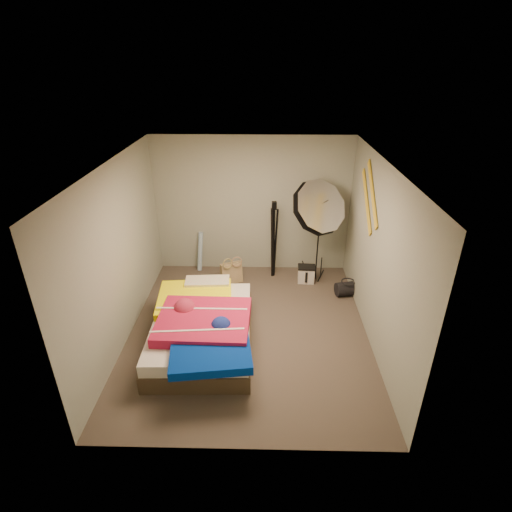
{
  "coord_description": "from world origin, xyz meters",
  "views": [
    {
      "loc": [
        0.22,
        -4.8,
        3.7
      ],
      "look_at": [
        0.1,
        0.6,
        0.95
      ],
      "focal_mm": 28.0,
      "sensor_mm": 36.0,
      "label": 1
    }
  ],
  "objects_px": {
    "tote_bag": "(232,273)",
    "wrapping_roll": "(200,252)",
    "bed": "(203,327)",
    "camera_tripod": "(274,235)",
    "photo_umbrella": "(317,208)",
    "duffel_bag": "(347,289)",
    "camera_case": "(306,275)"
  },
  "relations": [
    {
      "from": "tote_bag",
      "to": "bed",
      "type": "distance_m",
      "value": 1.75
    },
    {
      "from": "tote_bag",
      "to": "camera_case",
      "type": "xyz_separation_m",
      "value": [
        1.34,
        0.05,
        -0.05
      ]
    },
    {
      "from": "tote_bag",
      "to": "bed",
      "type": "xyz_separation_m",
      "value": [
        -0.27,
        -1.73,
        0.1
      ]
    },
    {
      "from": "tote_bag",
      "to": "camera_tripod",
      "type": "xyz_separation_m",
      "value": [
        0.75,
        0.26,
        0.64
      ]
    },
    {
      "from": "duffel_bag",
      "to": "camera_tripod",
      "type": "height_order",
      "value": "camera_tripod"
    },
    {
      "from": "duffel_bag",
      "to": "camera_tripod",
      "type": "xyz_separation_m",
      "value": [
        -1.26,
        0.64,
        0.71
      ]
    },
    {
      "from": "photo_umbrella",
      "to": "camera_tripod",
      "type": "bearing_deg",
      "value": 157.4
    },
    {
      "from": "bed",
      "to": "camera_case",
      "type": "bearing_deg",
      "value": 47.84
    },
    {
      "from": "wrapping_roll",
      "to": "duffel_bag",
      "type": "xyz_separation_m",
      "value": [
        2.63,
        -0.86,
        -0.25
      ]
    },
    {
      "from": "duffel_bag",
      "to": "photo_umbrella",
      "type": "distance_m",
      "value": 1.48
    },
    {
      "from": "camera_case",
      "to": "tote_bag",
      "type": "bearing_deg",
      "value": -174.44
    },
    {
      "from": "tote_bag",
      "to": "camera_tripod",
      "type": "height_order",
      "value": "camera_tripod"
    },
    {
      "from": "tote_bag",
      "to": "photo_umbrella",
      "type": "height_order",
      "value": "photo_umbrella"
    },
    {
      "from": "tote_bag",
      "to": "wrapping_roll",
      "type": "distance_m",
      "value": 0.81
    },
    {
      "from": "camera_case",
      "to": "bed",
      "type": "xyz_separation_m",
      "value": [
        -1.61,
        -1.78,
        0.14
      ]
    },
    {
      "from": "wrapping_roll",
      "to": "camera_case",
      "type": "height_order",
      "value": "wrapping_roll"
    },
    {
      "from": "camera_case",
      "to": "photo_umbrella",
      "type": "distance_m",
      "value": 1.3
    },
    {
      "from": "wrapping_roll",
      "to": "duffel_bag",
      "type": "bearing_deg",
      "value": -18.19
    },
    {
      "from": "tote_bag",
      "to": "wrapping_roll",
      "type": "xyz_separation_m",
      "value": [
        -0.62,
        0.48,
        0.18
      ]
    },
    {
      "from": "tote_bag",
      "to": "bed",
      "type": "height_order",
      "value": "bed"
    },
    {
      "from": "tote_bag",
      "to": "wrapping_roll",
      "type": "bearing_deg",
      "value": 117.69
    },
    {
      "from": "photo_umbrella",
      "to": "tote_bag",
      "type": "bearing_deg",
      "value": 178.95
    },
    {
      "from": "bed",
      "to": "camera_tripod",
      "type": "bearing_deg",
      "value": 63.01
    },
    {
      "from": "wrapping_roll",
      "to": "camera_tripod",
      "type": "distance_m",
      "value": 1.46
    },
    {
      "from": "wrapping_roll",
      "to": "photo_umbrella",
      "type": "distance_m",
      "value": 2.38
    },
    {
      "from": "photo_umbrella",
      "to": "bed",
      "type": "bearing_deg",
      "value": -135.1
    },
    {
      "from": "duffel_bag",
      "to": "camera_tripod",
      "type": "bearing_deg",
      "value": 141.35
    },
    {
      "from": "camera_tripod",
      "to": "photo_umbrella",
      "type": "bearing_deg",
      "value": -22.6
    },
    {
      "from": "camera_case",
      "to": "duffel_bag",
      "type": "relative_size",
      "value": 0.73
    },
    {
      "from": "duffel_bag",
      "to": "camera_case",
      "type": "bearing_deg",
      "value": 135.43
    },
    {
      "from": "camera_tripod",
      "to": "duffel_bag",
      "type": "bearing_deg",
      "value": -26.97
    },
    {
      "from": "photo_umbrella",
      "to": "camera_tripod",
      "type": "relative_size",
      "value": 1.39
    }
  ]
}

